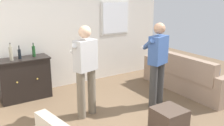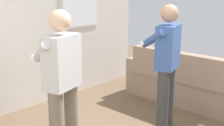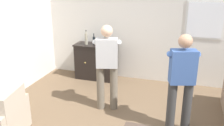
{
  "view_description": "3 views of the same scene",
  "coord_description": "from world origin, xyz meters",
  "px_view_note": "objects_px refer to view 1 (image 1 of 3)",
  "views": [
    {
      "loc": [
        -2.35,
        -2.95,
        2.21
      ],
      "look_at": [
        -0.24,
        0.38,
        1.11
      ],
      "focal_mm": 40.0,
      "sensor_mm": 36.0,
      "label": 1
    },
    {
      "loc": [
        -2.35,
        -1.56,
        1.92
      ],
      "look_at": [
        -0.22,
        0.42,
        1.18
      ],
      "focal_mm": 50.0,
      "sensor_mm": 36.0,
      "label": 2
    },
    {
      "loc": [
        0.95,
        -3.32,
        2.5
      ],
      "look_at": [
        -0.2,
        0.35,
        1.16
      ],
      "focal_mm": 40.0,
      "sensor_mm": 36.0,
      "label": 3
    }
  ],
  "objects_px": {
    "couch": "(183,77)",
    "bottle_wine_green": "(20,54)",
    "person_standing_left": "(85,67)",
    "bottle_spirits_clear": "(11,53)",
    "person_standing_right": "(157,61)",
    "sideboard_cabinet": "(25,79)",
    "ottoman": "(169,120)",
    "bottle_liquor_amber": "(34,51)"
  },
  "relations": [
    {
      "from": "bottle_spirits_clear",
      "to": "person_standing_left",
      "type": "bearing_deg",
      "value": -53.56
    },
    {
      "from": "bottle_wine_green",
      "to": "sideboard_cabinet",
      "type": "bearing_deg",
      "value": -10.87
    },
    {
      "from": "bottle_liquor_amber",
      "to": "person_standing_left",
      "type": "height_order",
      "value": "person_standing_left"
    },
    {
      "from": "bottle_wine_green",
      "to": "bottle_spirits_clear",
      "type": "distance_m",
      "value": 0.19
    },
    {
      "from": "couch",
      "to": "sideboard_cabinet",
      "type": "xyz_separation_m",
      "value": [
        -3.2,
        1.51,
        0.1
      ]
    },
    {
      "from": "ottoman",
      "to": "person_standing_left",
      "type": "distance_m",
      "value": 1.69
    },
    {
      "from": "person_standing_left",
      "to": "bottle_liquor_amber",
      "type": "bearing_deg",
      "value": 109.71
    },
    {
      "from": "person_standing_left",
      "to": "ottoman",
      "type": "bearing_deg",
      "value": -54.9
    },
    {
      "from": "couch",
      "to": "bottle_wine_green",
      "type": "bearing_deg",
      "value": 154.86
    },
    {
      "from": "bottle_spirits_clear",
      "to": "person_standing_right",
      "type": "xyz_separation_m",
      "value": [
        2.37,
        -1.7,
        -0.11
      ]
    },
    {
      "from": "couch",
      "to": "bottle_spirits_clear",
      "type": "bearing_deg",
      "value": 156.96
    },
    {
      "from": "bottle_liquor_amber",
      "to": "ottoman",
      "type": "distance_m",
      "value": 3.12
    },
    {
      "from": "bottle_liquor_amber",
      "to": "ottoman",
      "type": "relative_size",
      "value": 0.62
    },
    {
      "from": "couch",
      "to": "person_standing_left",
      "type": "xyz_separation_m",
      "value": [
        -2.44,
        0.12,
        0.59
      ]
    },
    {
      "from": "couch",
      "to": "bottle_liquor_amber",
      "type": "xyz_separation_m",
      "value": [
        -2.95,
        1.55,
        0.67
      ]
    },
    {
      "from": "bottle_liquor_amber",
      "to": "bottle_spirits_clear",
      "type": "xyz_separation_m",
      "value": [
        -0.48,
        -0.09,
        0.03
      ]
    },
    {
      "from": "couch",
      "to": "person_standing_right",
      "type": "bearing_deg",
      "value": -166.98
    },
    {
      "from": "person_standing_left",
      "to": "bottle_wine_green",
      "type": "bearing_deg",
      "value": 119.99
    },
    {
      "from": "sideboard_cabinet",
      "to": "bottle_liquor_amber",
      "type": "relative_size",
      "value": 3.59
    },
    {
      "from": "couch",
      "to": "ottoman",
      "type": "height_order",
      "value": "couch"
    },
    {
      "from": "sideboard_cabinet",
      "to": "person_standing_right",
      "type": "xyz_separation_m",
      "value": [
        2.14,
        -1.76,
        0.49
      ]
    },
    {
      "from": "bottle_wine_green",
      "to": "person_standing_right",
      "type": "distance_m",
      "value": 2.82
    },
    {
      "from": "bottle_spirits_clear",
      "to": "ottoman",
      "type": "xyz_separation_m",
      "value": [
        1.86,
        -2.58,
        -0.84
      ]
    },
    {
      "from": "bottle_wine_green",
      "to": "person_standing_left",
      "type": "xyz_separation_m",
      "value": [
        0.81,
        -1.4,
        -0.07
      ]
    },
    {
      "from": "bottle_liquor_amber",
      "to": "ottoman",
      "type": "height_order",
      "value": "bottle_liquor_amber"
    },
    {
      "from": "couch",
      "to": "bottle_spirits_clear",
      "type": "distance_m",
      "value": 3.79
    },
    {
      "from": "bottle_spirits_clear",
      "to": "bottle_liquor_amber",
      "type": "bearing_deg",
      "value": 10.69
    },
    {
      "from": "bottle_spirits_clear",
      "to": "person_standing_right",
      "type": "distance_m",
      "value": 2.92
    },
    {
      "from": "couch",
      "to": "person_standing_right",
      "type": "distance_m",
      "value": 1.23
    },
    {
      "from": "couch",
      "to": "person_standing_right",
      "type": "xyz_separation_m",
      "value": [
        -1.05,
        -0.24,
        0.59
      ]
    },
    {
      "from": "sideboard_cabinet",
      "to": "person_standing_right",
      "type": "relative_size",
      "value": 0.63
    },
    {
      "from": "couch",
      "to": "person_standing_left",
      "type": "distance_m",
      "value": 2.51
    },
    {
      "from": "person_standing_right",
      "to": "bottle_spirits_clear",
      "type": "bearing_deg",
      "value": 144.35
    },
    {
      "from": "sideboard_cabinet",
      "to": "bottle_wine_green",
      "type": "distance_m",
      "value": 0.55
    },
    {
      "from": "sideboard_cabinet",
      "to": "bottle_liquor_amber",
      "type": "height_order",
      "value": "bottle_liquor_amber"
    },
    {
      "from": "bottle_liquor_amber",
      "to": "bottle_spirits_clear",
      "type": "height_order",
      "value": "bottle_spirits_clear"
    },
    {
      "from": "bottle_liquor_amber",
      "to": "person_standing_right",
      "type": "relative_size",
      "value": 0.18
    },
    {
      "from": "sideboard_cabinet",
      "to": "bottle_liquor_amber",
      "type": "distance_m",
      "value": 0.62
    },
    {
      "from": "ottoman",
      "to": "person_standing_left",
      "type": "bearing_deg",
      "value": 125.1
    },
    {
      "from": "bottle_wine_green",
      "to": "person_standing_left",
      "type": "distance_m",
      "value": 1.62
    },
    {
      "from": "couch",
      "to": "bottle_wine_green",
      "type": "height_order",
      "value": "bottle_wine_green"
    },
    {
      "from": "bottle_liquor_amber",
      "to": "person_standing_right",
      "type": "bearing_deg",
      "value": -43.39
    }
  ]
}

